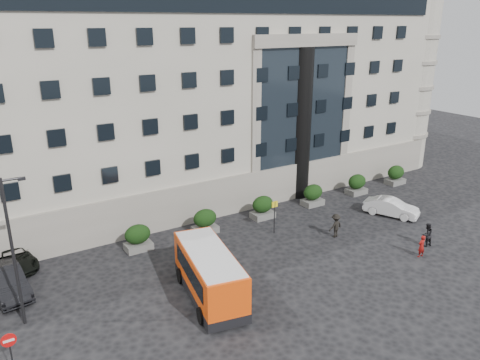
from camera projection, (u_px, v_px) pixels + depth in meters
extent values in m
plane|color=black|center=(249.00, 284.00, 28.02)|extent=(120.00, 120.00, 0.00)
cube|color=#A09D8D|center=(178.00, 85.00, 45.79)|extent=(44.00, 24.00, 18.00)
cylinder|color=black|center=(301.00, 125.00, 40.23)|extent=(1.80, 1.80, 13.00)
cube|color=#61615E|center=(139.00, 246.00, 32.18)|extent=(1.80, 1.20, 0.50)
ellipsoid|color=black|center=(138.00, 234.00, 31.89)|extent=(1.80, 1.26, 1.34)
cube|color=#61615E|center=(205.00, 229.00, 34.80)|extent=(1.80, 1.20, 0.50)
ellipsoid|color=black|center=(205.00, 218.00, 34.50)|extent=(1.80, 1.26, 1.34)
cube|color=#61615E|center=(263.00, 215.00, 37.42)|extent=(1.80, 1.20, 0.50)
ellipsoid|color=black|center=(263.00, 204.00, 37.12)|extent=(1.80, 1.26, 1.34)
cube|color=#61615E|center=(312.00, 202.00, 40.03)|extent=(1.80, 1.20, 0.50)
ellipsoid|color=black|center=(313.00, 192.00, 39.74)|extent=(1.80, 1.26, 1.34)
cube|color=#61615E|center=(356.00, 191.00, 42.65)|extent=(1.80, 1.20, 0.50)
ellipsoid|color=black|center=(357.00, 182.00, 42.36)|extent=(1.80, 1.26, 1.34)
cube|color=#61615E|center=(395.00, 181.00, 45.27)|extent=(1.80, 1.20, 0.50)
ellipsoid|color=black|center=(396.00, 172.00, 44.97)|extent=(1.80, 1.26, 1.34)
cylinder|color=#262628|center=(13.00, 255.00, 23.10)|extent=(0.16, 0.16, 8.00)
cylinder|color=#262628|center=(11.00, 179.00, 22.09)|extent=(0.90, 0.12, 0.12)
cube|color=black|center=(21.00, 179.00, 22.33)|extent=(0.35, 0.18, 0.14)
cylinder|color=#262628|center=(274.00, 217.00, 34.40)|extent=(0.08, 0.08, 2.50)
cube|color=yellow|center=(275.00, 204.00, 34.06)|extent=(0.50, 0.06, 0.45)
cylinder|color=#262628|center=(12.00, 357.00, 20.32)|extent=(0.08, 0.08, 2.20)
cylinder|color=red|center=(9.00, 340.00, 19.98)|extent=(0.64, 0.05, 0.64)
cube|color=white|center=(9.00, 341.00, 19.95)|extent=(0.45, 0.04, 0.10)
cube|color=#EE460B|center=(209.00, 271.00, 26.16)|extent=(3.54, 7.07, 2.25)
cube|color=black|center=(210.00, 290.00, 26.56)|extent=(3.59, 7.11, 0.55)
cube|color=black|center=(209.00, 268.00, 26.10)|extent=(3.32, 5.62, 1.01)
cube|color=silver|center=(209.00, 254.00, 25.82)|extent=(3.36, 6.71, 0.18)
cylinder|color=black|center=(201.00, 316.00, 24.25)|extent=(0.44, 0.94, 0.90)
cylinder|color=black|center=(243.00, 306.00, 25.05)|extent=(0.44, 0.94, 0.90)
cylinder|color=black|center=(180.00, 276.00, 28.07)|extent=(0.44, 0.94, 0.90)
cylinder|color=black|center=(217.00, 269.00, 28.86)|extent=(0.44, 0.94, 0.90)
imported|color=black|center=(7.00, 281.00, 26.82)|extent=(2.25, 4.97, 1.58)
imported|color=black|center=(13.00, 258.00, 29.82)|extent=(2.75, 4.90, 1.29)
imported|color=silver|center=(391.00, 207.00, 37.72)|extent=(3.23, 4.51, 1.41)
imported|color=maroon|center=(421.00, 246.00, 31.06)|extent=(0.57, 0.39, 1.54)
imported|color=black|center=(427.00, 235.00, 32.55)|extent=(0.90, 0.74, 1.70)
imported|color=black|center=(336.00, 226.00, 33.90)|extent=(1.21, 0.77, 1.78)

